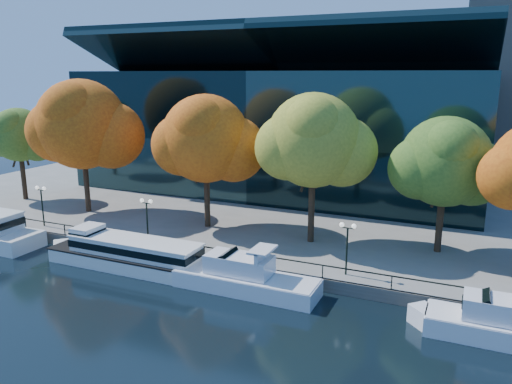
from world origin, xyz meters
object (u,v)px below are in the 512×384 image
at_px(lamp_1, 147,210).
at_px(tour_boat, 126,252).
at_px(lamp_2, 347,237).
at_px(tree_0, 19,136).
at_px(lamp_0, 41,197).
at_px(tree_2, 207,141).
at_px(tree_3, 315,143).
at_px(tree_4, 447,164).
at_px(tree_1, 83,126).
at_px(cruiser_near, 240,276).
at_px(cruiser_far, 499,324).

bearing_deg(lamp_1, tour_boat, -85.24).
relative_size(tour_boat, lamp_2, 4.00).
xyz_separation_m(tree_0, lamp_0, (10.48, -7.23, -4.62)).
bearing_deg(lamp_0, tour_boat, -15.02).
xyz_separation_m(tree_2, lamp_1, (-2.59, -6.44, -5.53)).
bearing_deg(tree_3, tree_4, 10.11).
distance_m(tree_1, tree_2, 14.69).
bearing_deg(tree_0, lamp_2, -10.04).
distance_m(tree_3, lamp_0, 27.16).
relative_size(tree_4, lamp_2, 2.84).
distance_m(tree_2, tree_3, 10.75).
distance_m(tree_0, tree_1, 11.06).
relative_size(tree_3, lamp_0, 3.28).
distance_m(cruiser_near, lamp_1, 11.85).
xyz_separation_m(cruiser_far, lamp_0, (-40.69, 3.90, 2.90)).
bearing_deg(cruiser_far, cruiser_near, 179.35).
relative_size(tour_boat, cruiser_near, 1.33).
distance_m(cruiser_far, lamp_2, 11.41).
xyz_separation_m(cruiser_far, tree_3, (-14.92, 10.05, 8.87)).
bearing_deg(cruiser_near, tree_4, 41.94).
xyz_separation_m(tree_1, lamp_2, (29.98, -6.00, -6.31)).
xyz_separation_m(tree_3, lamp_1, (-13.32, -6.15, -5.97)).
distance_m(tour_boat, tree_2, 13.03).
xyz_separation_m(tree_1, lamp_0, (-0.38, -6.00, -6.31)).
bearing_deg(lamp_0, lamp_1, 0.00).
height_order(tour_boat, tree_2, tree_2).
bearing_deg(cruiser_near, tree_0, 162.08).
relative_size(tour_boat, tree_1, 1.13).
height_order(tree_2, tree_3, tree_3).
height_order(cruiser_near, cruiser_far, cruiser_near).
bearing_deg(lamp_0, tree_2, 23.18).
bearing_deg(lamp_1, tree_1, 153.58).
bearing_deg(cruiser_far, lamp_2, 159.31).
height_order(cruiser_near, lamp_1, lamp_1).
relative_size(cruiser_near, cruiser_far, 1.16).
xyz_separation_m(tour_boat, tree_2, (2.30, 9.86, 8.21)).
distance_m(tree_1, lamp_2, 31.22).
xyz_separation_m(tree_3, lamp_2, (4.59, -6.15, -5.97)).
relative_size(tree_1, lamp_0, 3.53).
relative_size(tree_4, lamp_0, 2.84).
relative_size(cruiser_far, tree_1, 0.73).
bearing_deg(lamp_1, cruiser_far, -7.86).
xyz_separation_m(cruiser_near, lamp_0, (-23.32, 3.70, 2.89)).
bearing_deg(lamp_0, lamp_2, 0.00).
xyz_separation_m(cruiser_near, tree_0, (-33.80, 10.93, 7.51)).
height_order(tree_3, tree_4, tree_3).
relative_size(tree_2, tree_4, 1.13).
relative_size(tree_2, lamp_1, 3.20).
bearing_deg(tree_0, tree_2, -1.77).
xyz_separation_m(cruiser_far, lamp_2, (-10.33, 3.90, 2.90)).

